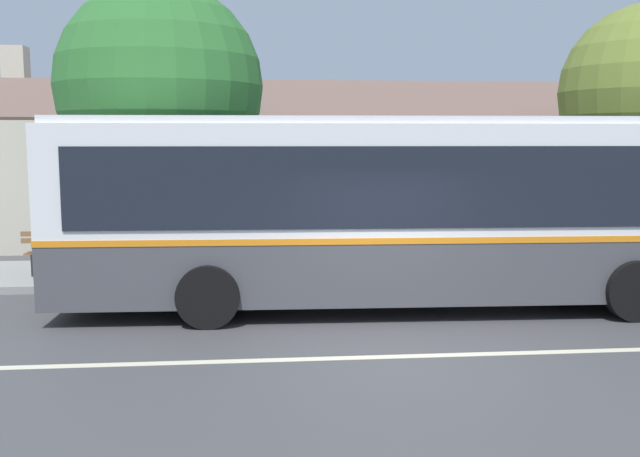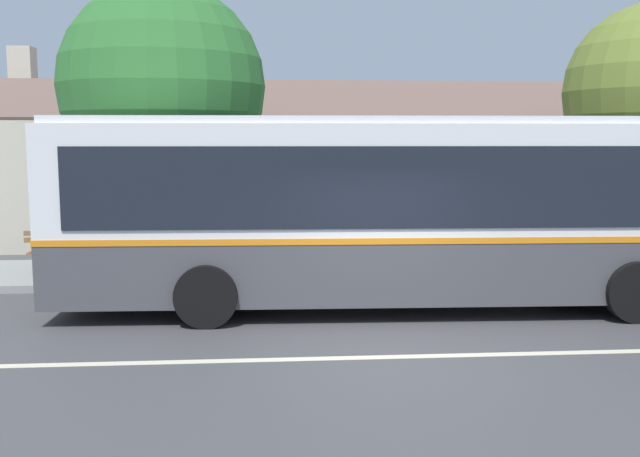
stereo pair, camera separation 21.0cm
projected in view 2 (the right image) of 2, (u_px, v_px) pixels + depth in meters
name	position (u px, v px, depth m)	size (l,w,h in m)	color
ground_plane	(393.00, 357.00, 9.69)	(300.00, 300.00, 0.00)	#424244
sidewalk_far	(344.00, 271.00, 15.62)	(60.00, 3.00, 0.15)	gray
lane_divider_stripe	(393.00, 357.00, 9.69)	(60.00, 0.16, 0.01)	beige
community_building	(253.00, 175.00, 22.45)	(26.62, 8.27, 5.79)	beige
transit_bus	(401.00, 207.00, 12.39)	(11.94, 3.01, 3.31)	#47474C
bench_by_building	(75.00, 253.00, 14.80)	(1.88, 0.51, 0.94)	brown
street_tree_secondary	(163.00, 86.00, 15.61)	(4.49, 4.49, 6.34)	#4C3828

